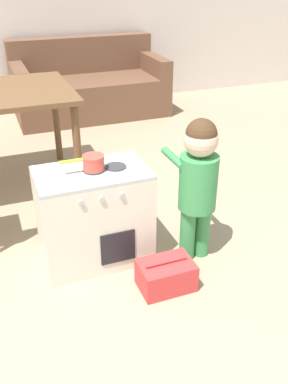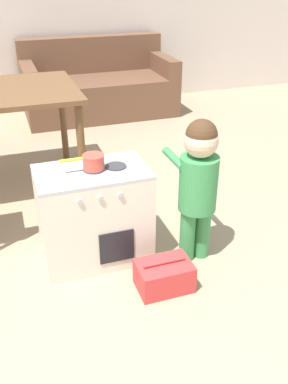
{
  "view_description": "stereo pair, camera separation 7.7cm",
  "coord_description": "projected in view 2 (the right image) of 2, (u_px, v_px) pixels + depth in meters",
  "views": [
    {
      "loc": [
        -0.33,
        -1.11,
        1.57
      ],
      "look_at": [
        0.43,
        0.86,
        0.43
      ],
      "focal_mm": 40.0,
      "sensor_mm": 36.0,
      "label": 1
    },
    {
      "loc": [
        -0.26,
        -1.14,
        1.57
      ],
      "look_at": [
        0.43,
        0.86,
        0.43
      ],
      "focal_mm": 40.0,
      "sensor_mm": 36.0,
      "label": 2
    }
  ],
  "objects": [
    {
      "name": "child_figure",
      "position": [
        198.0,
        177.0,
        2.33
      ],
      "size": [
        0.24,
        0.36,
        0.86
      ],
      "color": "#3D9351",
      "rests_on": "ground_plane"
    },
    {
      "name": "play_kitchen",
      "position": [
        94.0,
        215.0,
        2.45
      ],
      "size": [
        0.61,
        0.39,
        0.58
      ],
      "color": "silver",
      "rests_on": "ground_plane"
    },
    {
      "name": "toy_pot",
      "position": [
        93.0,
        161.0,
        2.29
      ],
      "size": [
        0.24,
        0.12,
        0.08
      ],
      "color": "#E04C3D",
      "rests_on": "play_kitchen"
    },
    {
      "name": "toy_basket",
      "position": [
        164.0,
        276.0,
        2.3
      ],
      "size": [
        0.29,
        0.2,
        0.17
      ],
      "color": "#D13838",
      "rests_on": "ground_plane"
    },
    {
      "name": "couch",
      "position": [
        98.0,
        87.0,
        4.92
      ],
      "size": [
        1.67,
        0.86,
        0.82
      ],
      "color": "brown",
      "rests_on": "ground_plane"
    }
  ]
}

